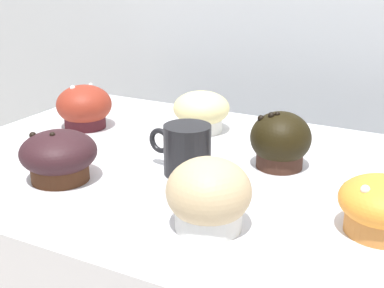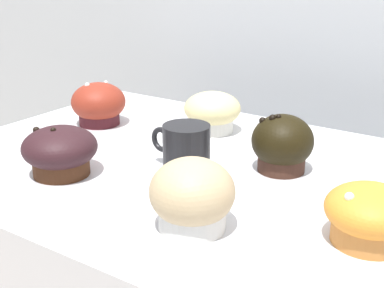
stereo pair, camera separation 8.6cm
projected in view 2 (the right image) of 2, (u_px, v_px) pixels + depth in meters
name	position (u px, v px, depth m)	size (l,w,h in m)	color
wall_back	(346.00, 97.00, 1.33)	(3.20, 0.10, 1.80)	#B2B7BC
muffin_front_center	(370.00, 215.00, 0.65)	(0.11, 0.11, 0.07)	#C87C38
muffin_back_left	(282.00, 145.00, 0.86)	(0.10, 0.10, 0.10)	#3A2119
muffin_back_right	(212.00, 112.00, 1.05)	(0.11, 0.11, 0.08)	silver
muffin_front_left	(192.00, 197.00, 0.68)	(0.11, 0.11, 0.10)	silver
muffin_front_right	(60.00, 151.00, 0.85)	(0.12, 0.12, 0.08)	#452515
muffin_back_center	(99.00, 105.00, 1.10)	(0.11, 0.11, 0.09)	#45171D
coffee_cup	(186.00, 148.00, 0.85)	(0.11, 0.08, 0.08)	black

